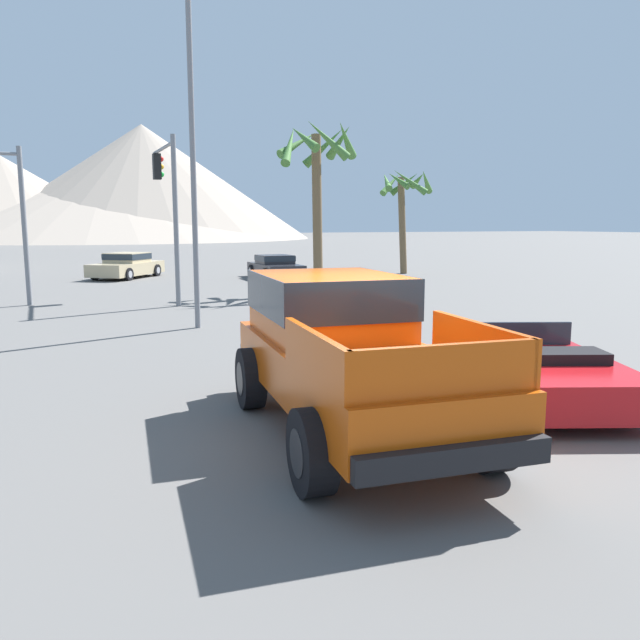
# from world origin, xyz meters

# --- Properties ---
(ground_plane) EXTENTS (320.00, 320.00, 0.00)m
(ground_plane) POSITION_xyz_m (0.00, 0.00, 0.00)
(ground_plane) COLOR #5B5956
(orange_pickup_truck) EXTENTS (2.76, 5.43, 1.97)m
(orange_pickup_truck) POSITION_xyz_m (-0.32, 0.21, 1.12)
(orange_pickup_truck) COLOR #CC4C0C
(orange_pickup_truck) RESTS_ON ground_plane
(red_convertible_car) EXTENTS (3.39, 4.77, 1.07)m
(red_convertible_car) POSITION_xyz_m (3.07, 0.34, 0.44)
(red_convertible_car) COLOR #B21419
(red_convertible_car) RESTS_ON ground_plane
(parked_car_dark) EXTENTS (2.04, 4.10, 1.13)m
(parked_car_dark) POSITION_xyz_m (6.61, 21.65, 0.58)
(parked_car_dark) COLOR #232328
(parked_car_dark) RESTS_ON ground_plane
(parked_car_tan) EXTENTS (4.10, 4.49, 1.23)m
(parked_car_tan) POSITION_xyz_m (0.04, 24.92, 0.62)
(parked_car_tan) COLOR tan
(parked_car_tan) RESTS_ON ground_plane
(traffic_light_main) EXTENTS (0.38, 3.51, 5.41)m
(traffic_light_main) POSITION_xyz_m (0.18, 14.57, 3.78)
(traffic_light_main) COLOR slate
(traffic_light_main) RESTS_ON ground_plane
(street_lamp_post) EXTENTS (0.90, 0.24, 9.12)m
(street_lamp_post) POSITION_xyz_m (-0.25, 8.77, 5.36)
(street_lamp_post) COLOR slate
(street_lamp_post) RESTS_ON ground_plane
(palm_tree_tall) EXTENTS (3.10, 2.98, 5.48)m
(palm_tree_tall) POSITION_xyz_m (13.86, 21.65, 4.16)
(palm_tree_tall) COLOR brown
(palm_tree_tall) RESTS_ON ground_plane
(palm_tree_short) EXTENTS (3.19, 3.14, 6.43)m
(palm_tree_short) POSITION_xyz_m (5.93, 15.02, 4.85)
(palm_tree_short) COLOR brown
(palm_tree_short) RESTS_ON ground_plane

